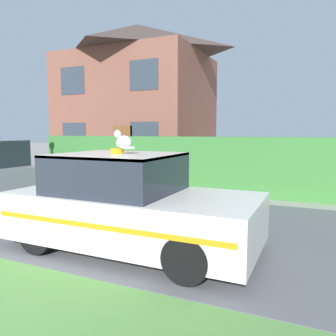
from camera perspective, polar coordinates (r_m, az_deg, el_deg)
road_strip at (r=7.01m, az=-7.78°, el=-8.69°), size 28.00×5.18×0.01m
garden_hedge at (r=9.67m, az=9.12°, el=0.42°), size 12.61×0.56×1.68m
police_car at (r=5.13m, az=-6.73°, el=-6.30°), size 3.81×1.79×1.55m
cat at (r=4.96m, az=-7.90°, el=4.72°), size 0.34×0.22×0.29m
house_left at (r=18.07m, az=-5.26°, el=12.52°), size 7.42×6.10×7.44m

